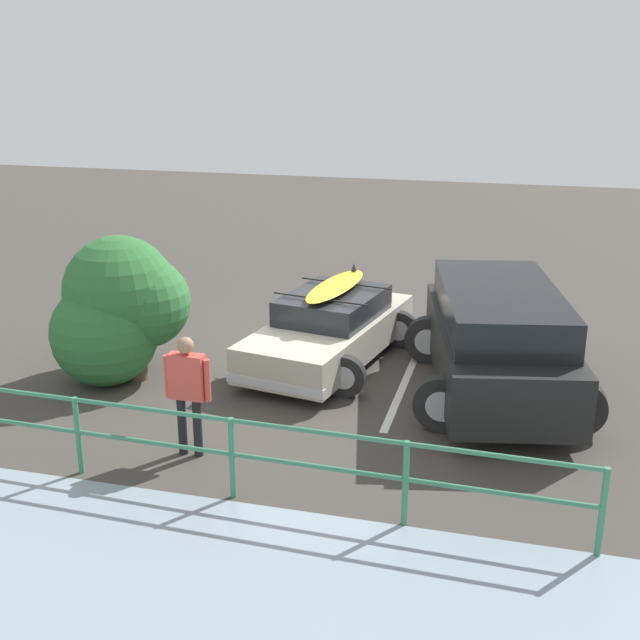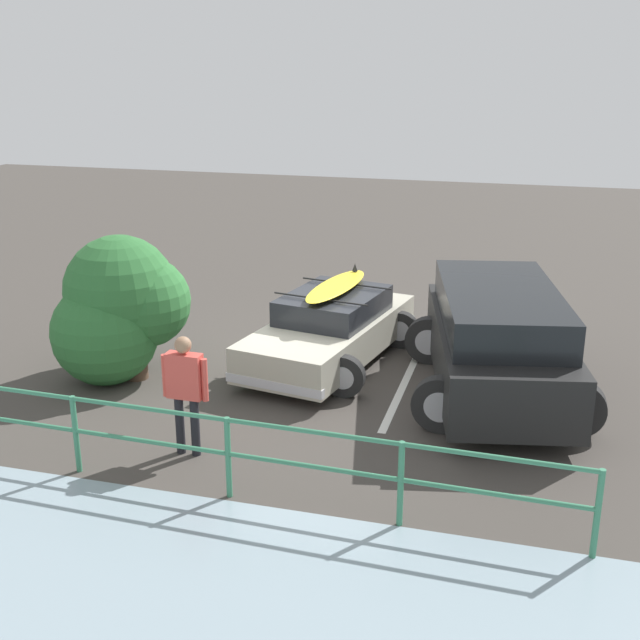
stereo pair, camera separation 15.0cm
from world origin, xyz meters
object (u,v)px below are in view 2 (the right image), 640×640
at_px(sedan_car, 330,329).
at_px(bush_near_left, 123,306).
at_px(suv_car, 497,340).
at_px(person_bystander, 185,385).

height_order(sedan_car, bush_near_left, bush_near_left).
xyz_separation_m(suv_car, bush_near_left, (5.91, 0.73, 0.27)).
bearing_deg(bush_near_left, person_bystander, 132.64).
bearing_deg(sedan_car, suv_car, 165.89).
bearing_deg(suv_car, bush_near_left, 7.04).
bearing_deg(suv_car, person_bystander, 39.38).
bearing_deg(bush_near_left, sedan_car, -155.13).
relative_size(suv_car, person_bystander, 2.91).
relative_size(person_bystander, bush_near_left, 0.69).
distance_m(suv_car, person_bystander, 4.85).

